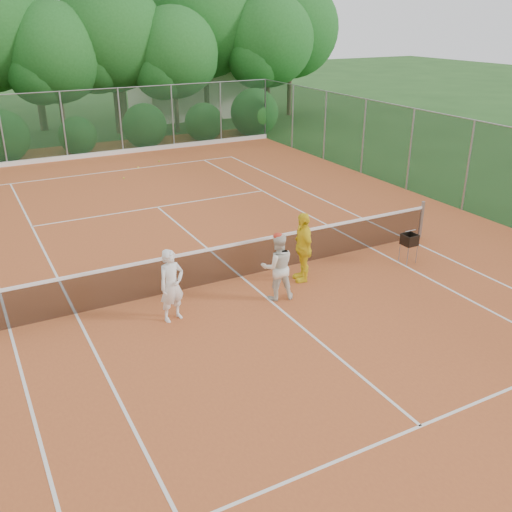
{
  "coord_description": "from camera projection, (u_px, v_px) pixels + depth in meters",
  "views": [
    {
      "loc": [
        -5.83,
        -11.64,
        6.16
      ],
      "look_at": [
        -0.23,
        -1.2,
        1.1
      ],
      "focal_mm": 40.0,
      "sensor_mm": 36.0,
      "label": 1
    }
  ],
  "objects": [
    {
      "name": "court_markings",
      "position": [
        242.0,
        277.0,
        14.38
      ],
      "size": [
        11.03,
        23.83,
        0.01
      ],
      "color": "white",
      "rests_on": "clay_court"
    },
    {
      "name": "ground",
      "position": [
        242.0,
        278.0,
        14.39
      ],
      "size": [
        120.0,
        120.0,
        0.0
      ],
      "primitive_type": "plane",
      "color": "#214A1A",
      "rests_on": "ground"
    },
    {
      "name": "club_building",
      "position": [
        198.0,
        91.0,
        37.16
      ],
      "size": [
        8.0,
        5.0,
        3.0
      ],
      "primitive_type": "cube",
      "color": "beige",
      "rests_on": "ground"
    },
    {
      "name": "player_center_grp",
      "position": [
        277.0,
        266.0,
        13.03
      ],
      "size": [
        0.91,
        0.79,
        1.62
      ],
      "color": "silver",
      "rests_on": "clay_court"
    },
    {
      "name": "player_white",
      "position": [
        172.0,
        285.0,
        12.11
      ],
      "size": [
        0.67,
        0.52,
        1.62
      ],
      "primitive_type": "imported",
      "rotation": [
        0.0,
        0.0,
        0.24
      ],
      "color": "white",
      "rests_on": "clay_court"
    },
    {
      "name": "tennis_net",
      "position": [
        241.0,
        259.0,
        14.18
      ],
      "size": [
        11.97,
        0.1,
        1.1
      ],
      "color": "gray",
      "rests_on": "clay_court"
    },
    {
      "name": "stray_ball_a",
      "position": [
        124.0,
        178.0,
        22.9
      ],
      "size": [
        0.07,
        0.07,
        0.07
      ],
      "primitive_type": "sphere",
      "color": "gold",
      "rests_on": "clay_court"
    },
    {
      "name": "clay_court",
      "position": [
        242.0,
        277.0,
        14.39
      ],
      "size": [
        18.0,
        36.0,
        0.02
      ],
      "primitive_type": "cube",
      "color": "#BB5A2B",
      "rests_on": "ground"
    },
    {
      "name": "tropical_treeline",
      "position": [
        88.0,
        35.0,
        29.39
      ],
      "size": [
        32.1,
        8.49,
        15.03
      ],
      "color": "brown",
      "rests_on": "ground"
    },
    {
      "name": "stray_ball_c",
      "position": [
        138.0,
        167.0,
        24.47
      ],
      "size": [
        0.07,
        0.07,
        0.07
      ],
      "primitive_type": "sphere",
      "color": "yellow",
      "rests_on": "clay_court"
    },
    {
      "name": "ball_hopper",
      "position": [
        409.0,
        240.0,
        15.0
      ],
      "size": [
        0.35,
        0.35,
        0.8
      ],
      "rotation": [
        0.0,
        0.0,
        -0.31
      ],
      "color": "gray",
      "rests_on": "clay_court"
    },
    {
      "name": "stray_ball_b",
      "position": [
        159.0,
        161.0,
        25.48
      ],
      "size": [
        0.07,
        0.07,
        0.07
      ],
      "primitive_type": "sphere",
      "color": "#ABC92E",
      "rests_on": "clay_court"
    },
    {
      "name": "player_yellow",
      "position": [
        303.0,
        247.0,
        13.92
      ],
      "size": [
        0.68,
        1.11,
        1.76
      ],
      "primitive_type": "imported",
      "rotation": [
        0.0,
        0.0,
        -1.83
      ],
      "color": "yellow",
      "rests_on": "clay_court"
    },
    {
      "name": "fence_back",
      "position": [
        93.0,
        124.0,
        25.95
      ],
      "size": [
        18.07,
        0.07,
        3.0
      ],
      "color": "#19381E",
      "rests_on": "clay_court"
    }
  ]
}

